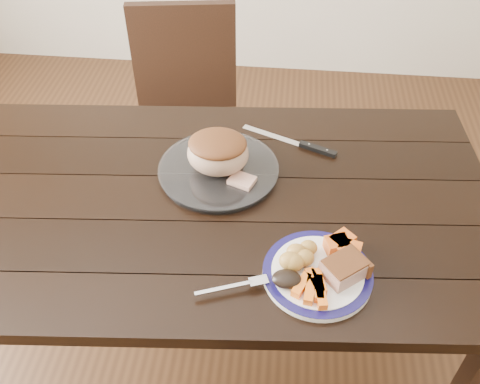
# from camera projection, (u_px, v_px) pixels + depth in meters

# --- Properties ---
(ground) EXTENTS (4.00, 4.00, 0.00)m
(ground) POSITION_uv_depth(u_px,v_px,m) (220.00, 340.00, 2.02)
(ground) COLOR #472B16
(ground) RESTS_ON ground
(dining_table) EXTENTS (1.67, 1.02, 0.75)m
(dining_table) POSITION_uv_depth(u_px,v_px,m) (214.00, 221.00, 1.57)
(dining_table) COLOR black
(dining_table) RESTS_ON ground
(chair_far) EXTENTS (0.48, 0.49, 0.93)m
(chair_far) POSITION_uv_depth(u_px,v_px,m) (186.00, 110.00, 2.21)
(chair_far) COLOR black
(chair_far) RESTS_ON ground
(dinner_plate) EXTENTS (0.27, 0.27, 0.02)m
(dinner_plate) POSITION_uv_depth(u_px,v_px,m) (317.00, 274.00, 1.30)
(dinner_plate) COLOR white
(dinner_plate) RESTS_ON dining_table
(plate_rim) EXTENTS (0.27, 0.27, 0.02)m
(plate_rim) POSITION_uv_depth(u_px,v_px,m) (318.00, 272.00, 1.29)
(plate_rim) COLOR #110D43
(plate_rim) RESTS_ON dinner_plate
(serving_platter) EXTENTS (0.34, 0.34, 0.02)m
(serving_platter) POSITION_uv_depth(u_px,v_px,m) (219.00, 171.00, 1.57)
(serving_platter) COLOR white
(serving_platter) RESTS_ON dining_table
(pork_slice) EXTENTS (0.12, 0.12, 0.04)m
(pork_slice) POSITION_uv_depth(u_px,v_px,m) (344.00, 269.00, 1.27)
(pork_slice) COLOR tan
(pork_slice) RESTS_ON dinner_plate
(roasted_potatoes) EXTENTS (0.09, 0.10, 0.04)m
(roasted_potatoes) POSITION_uv_depth(u_px,v_px,m) (297.00, 257.00, 1.30)
(roasted_potatoes) COLOR gold
(roasted_potatoes) RESTS_ON dinner_plate
(carrot_batons) EXTENTS (0.09, 0.11, 0.02)m
(carrot_batons) POSITION_uv_depth(u_px,v_px,m) (314.00, 287.00, 1.24)
(carrot_batons) COLOR orange
(carrot_batons) RESTS_ON dinner_plate
(pumpkin_wedges) EXTENTS (0.10, 0.09, 0.04)m
(pumpkin_wedges) POSITION_uv_depth(u_px,v_px,m) (342.00, 246.00, 1.32)
(pumpkin_wedges) COLOR orange
(pumpkin_wedges) RESTS_ON dinner_plate
(dark_mushroom) EXTENTS (0.07, 0.05, 0.03)m
(dark_mushroom) POSITION_uv_depth(u_px,v_px,m) (287.00, 279.00, 1.25)
(dark_mushroom) COLOR black
(dark_mushroom) RESTS_ON dinner_plate
(fork) EXTENTS (0.17, 0.08, 0.00)m
(fork) POSITION_uv_depth(u_px,v_px,m) (237.00, 286.00, 1.26)
(fork) COLOR silver
(fork) RESTS_ON dinner_plate
(roast_joint) EXTENTS (0.18, 0.15, 0.12)m
(roast_joint) POSITION_uv_depth(u_px,v_px,m) (218.00, 154.00, 1.53)
(roast_joint) COLOR tan
(roast_joint) RESTS_ON serving_platter
(cut_slice) EXTENTS (0.09, 0.08, 0.02)m
(cut_slice) POSITION_uv_depth(u_px,v_px,m) (242.00, 181.00, 1.52)
(cut_slice) COLOR tan
(cut_slice) RESTS_ON serving_platter
(carving_knife) EXTENTS (0.30, 0.14, 0.01)m
(carving_knife) POSITION_uv_depth(u_px,v_px,m) (306.00, 146.00, 1.66)
(carving_knife) COLOR silver
(carving_knife) RESTS_ON dining_table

